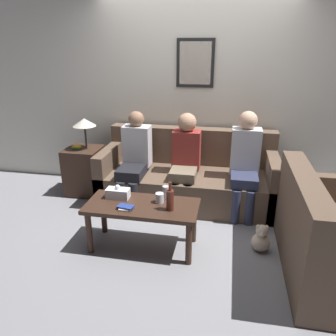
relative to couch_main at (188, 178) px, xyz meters
name	(u,v)px	position (x,y,z in m)	size (l,w,h in m)	color
ground_plane	(181,220)	(0.00, -0.56, -0.30)	(16.00, 16.00, 0.00)	gray
wall_back	(195,94)	(0.00, 0.48, 1.00)	(9.00, 0.08, 2.60)	silver
couch_main	(188,178)	(0.00, 0.00, 0.00)	(2.19, 0.93, 0.89)	brown
couch_side	(334,242)	(1.45, -1.21, 0.00)	(0.93, 1.46, 0.89)	brown
coffee_table	(142,211)	(-0.30, -1.16, 0.10)	(1.10, 0.50, 0.48)	#382319
side_table_with_lamp	(85,168)	(-1.41, -0.05, 0.06)	(0.46, 0.46, 1.04)	#382319
wine_bottle	(170,200)	(-0.01, -1.22, 0.28)	(0.07, 0.07, 0.28)	#562319
drinking_glass	(160,198)	(-0.14, -1.09, 0.23)	(0.08, 0.08, 0.10)	silver
book_stack	(126,207)	(-0.43, -1.28, 0.19)	(0.16, 0.12, 0.03)	beige
soda_can	(166,192)	(-0.11, -0.97, 0.24)	(0.07, 0.07, 0.12)	#BCBCC1
tissue_box	(118,193)	(-0.58, -1.07, 0.23)	(0.23, 0.12, 0.15)	silver
person_left	(135,156)	(-0.66, -0.18, 0.31)	(0.34, 0.64, 1.16)	black
person_middle	(185,157)	(-0.02, -0.15, 0.33)	(0.34, 0.58, 1.16)	#756651
person_right	(245,161)	(0.69, -0.18, 0.35)	(0.34, 0.59, 1.21)	#2D334C
teddy_bear	(261,239)	(0.86, -1.01, -0.18)	(0.18, 0.18, 0.29)	beige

